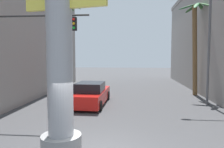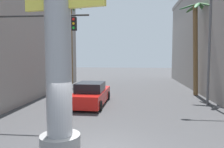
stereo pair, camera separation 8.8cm
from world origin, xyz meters
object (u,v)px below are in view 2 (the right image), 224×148
object	(u,v)px
street_lamp	(203,38)
pedestrian_far_left	(63,80)
car_lead	(91,94)
palm_tree_mid_right	(196,39)
neon_sign_pole	(58,20)
traffic_light_mast	(24,44)
palm_tree_far_left	(71,36)

from	to	relation	value
street_lamp	pedestrian_far_left	world-z (taller)	street_lamp
car_lead	palm_tree_mid_right	distance (m)	9.98
neon_sign_pole	palm_tree_mid_right	distance (m)	14.20
palm_tree_mid_right	car_lead	bearing A→B (deg)	-152.06
traffic_light_mast	pedestrian_far_left	bearing A→B (deg)	95.75
car_lead	palm_tree_mid_right	xyz separation A→B (m)	(8.07, 4.28, 4.04)
car_lead	palm_tree_far_left	size ratio (longest dim) A/B	0.52
neon_sign_pole	car_lead	size ratio (longest dim) A/B	2.01
palm_tree_mid_right	neon_sign_pole	bearing A→B (deg)	-122.48
street_lamp	palm_tree_far_left	size ratio (longest dim) A/B	0.77
palm_tree_mid_right	pedestrian_far_left	xyz separation A→B (m)	(-12.10, 1.98, -3.77)
neon_sign_pole	palm_tree_far_left	distance (m)	19.48
traffic_light_mast	palm_tree_far_left	distance (m)	14.48
street_lamp	pedestrian_far_left	bearing A→B (deg)	154.22
neon_sign_pole	street_lamp	world-z (taller)	neon_sign_pole
neon_sign_pole	pedestrian_far_left	bearing A→B (deg)	107.78
pedestrian_far_left	palm_tree_mid_right	bearing A→B (deg)	-9.29
neon_sign_pole	traffic_light_mast	bearing A→B (deg)	128.13
traffic_light_mast	palm_tree_far_left	size ratio (longest dim) A/B	0.58
neon_sign_pole	palm_tree_mid_right	xyz separation A→B (m)	(7.62, 11.98, 0.24)
palm_tree_mid_right	traffic_light_mast	bearing A→B (deg)	-146.11
neon_sign_pole	street_lamp	bearing A→B (deg)	49.98
street_lamp	car_lead	size ratio (longest dim) A/B	1.47
neon_sign_pole	street_lamp	distance (m)	10.95
neon_sign_pole	traffic_light_mast	size ratio (longest dim) A/B	1.82
traffic_light_mast	car_lead	distance (m)	5.53
pedestrian_far_left	traffic_light_mast	bearing A→B (deg)	-84.25
car_lead	pedestrian_far_left	world-z (taller)	pedestrian_far_left
palm_tree_far_left	pedestrian_far_left	xyz separation A→B (m)	(0.57, -4.82, -4.77)
car_lead	traffic_light_mast	bearing A→B (deg)	-133.84
street_lamp	pedestrian_far_left	distance (m)	13.27
street_lamp	car_lead	bearing A→B (deg)	-174.72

